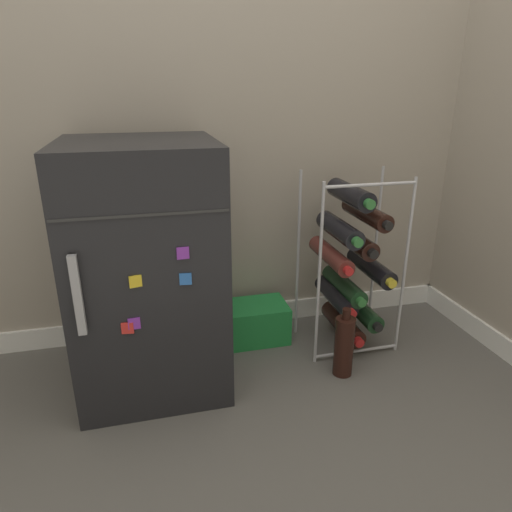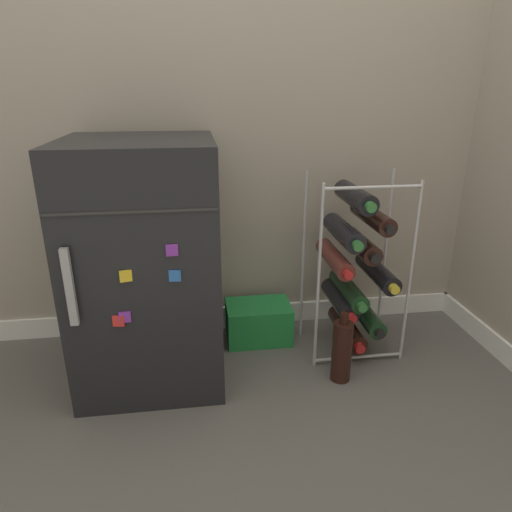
{
  "view_description": "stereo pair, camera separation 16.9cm",
  "coord_description": "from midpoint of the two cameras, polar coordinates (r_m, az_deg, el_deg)",
  "views": [
    {
      "loc": [
        -0.44,
        -1.29,
        1.03
      ],
      "look_at": [
        -0.06,
        0.25,
        0.43
      ],
      "focal_mm": 32.0,
      "sensor_mm": 36.0,
      "label": 1
    },
    {
      "loc": [
        -0.27,
        -1.33,
        1.03
      ],
      "look_at": [
        -0.06,
        0.25,
        0.43
      ],
      "focal_mm": 32.0,
      "sensor_mm": 36.0,
      "label": 2
    }
  ],
  "objects": [
    {
      "name": "soda_box",
      "position": [
        1.97,
        2.79,
        -8.27
      ],
      "size": [
        0.27,
        0.19,
        0.16
      ],
      "color": "#1E7F38",
      "rests_on": "ground_plane"
    },
    {
      "name": "wine_rack",
      "position": [
        1.85,
        14.8,
        -1.44
      ],
      "size": [
        0.37,
        0.33,
        0.72
      ],
      "color": "#B2B2B7",
      "rests_on": "ground_plane"
    },
    {
      "name": "loose_bottle_floor",
      "position": [
        1.74,
        13.49,
        -11.51
      ],
      "size": [
        0.07,
        0.07,
        0.27
      ],
      "color": "black",
      "rests_on": "ground_plane"
    },
    {
      "name": "wall_back",
      "position": [
        1.91,
        3.21,
        26.82
      ],
      "size": [
        6.83,
        0.07,
        2.5
      ],
      "color": "#9E9384",
      "rests_on": "ground_plane"
    },
    {
      "name": "mini_fridge",
      "position": [
        1.64,
        -10.65,
        -1.05
      ],
      "size": [
        0.5,
        0.54,
        0.87
      ],
      "color": "black",
      "rests_on": "ground_plane"
    },
    {
      "name": "ground_plane",
      "position": [
        1.7,
        6.09,
        -16.76
      ],
      "size": [
        14.0,
        14.0,
        0.0
      ],
      "primitive_type": "plane",
      "color": "#56544F"
    }
  ]
}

